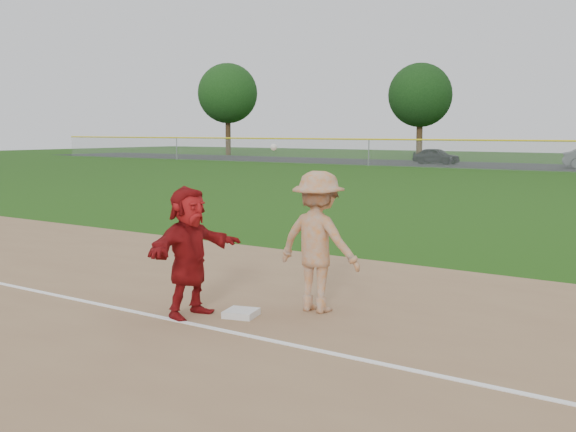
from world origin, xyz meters
The scene contains 8 objects.
ground centered at (0.00, 0.00, 0.00)m, with size 160.00×160.00×0.00m, color #1C480D.
foul_line centered at (0.00, -0.80, 0.03)m, with size 60.00×0.10×0.01m, color white.
first_base centered at (0.30, -0.08, 0.07)m, with size 0.43×0.43×0.10m, color silver.
base_runner centered at (-0.32, -0.48, 0.96)m, with size 1.74×0.56×1.88m, color maroon.
car_left centered at (-17.09, 45.75, 0.65)m, with size 1.50×3.73×1.27m, color black.
first_base_play centered at (1.01, 0.85, 1.06)m, with size 1.35×0.98×2.47m.
tree_0 centered at (-44.00, 52.00, 6.59)m, with size 6.40×6.40×9.81m.
tree_1 centered at (-22.00, 53.00, 5.83)m, with size 5.80×5.80×8.75m.
Camera 1 is at (6.72, -7.92, 2.68)m, focal length 45.00 mm.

